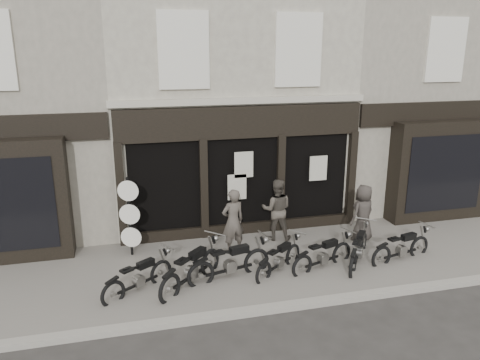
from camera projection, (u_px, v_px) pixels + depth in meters
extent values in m
plane|color=#2D2B28|center=(273.00, 282.00, 11.34)|extent=(90.00, 90.00, 0.00)
cube|color=slate|center=(262.00, 263.00, 12.16)|extent=(30.00, 4.20, 0.12)
cube|color=gray|center=(291.00, 306.00, 10.15)|extent=(30.00, 0.25, 0.13)
cube|color=#BCB6A1|center=(220.00, 89.00, 15.81)|extent=(7.20, 6.00, 8.20)
cube|color=black|center=(243.00, 122.00, 13.11)|extent=(7.10, 0.18, 0.90)
cube|color=black|center=(242.00, 188.00, 13.70)|extent=(6.50, 0.10, 2.95)
cube|color=black|center=(243.00, 230.00, 13.99)|extent=(7.10, 0.20, 0.44)
cube|color=#B5AE9C|center=(243.00, 101.00, 12.98)|extent=(7.30, 0.22, 0.18)
cube|color=silver|center=(183.00, 50.00, 12.23)|extent=(1.35, 0.12, 2.00)
cube|color=black|center=(183.00, 50.00, 12.26)|extent=(1.05, 0.06, 1.70)
cube|color=silver|center=(298.00, 50.00, 12.99)|extent=(1.35, 0.12, 2.00)
cube|color=black|center=(298.00, 50.00, 13.01)|extent=(1.05, 0.06, 1.70)
cube|color=black|center=(121.00, 196.00, 12.80)|extent=(0.22, 0.22, 3.00)
cube|color=black|center=(204.00, 190.00, 13.34)|extent=(0.22, 0.22, 3.00)
cube|color=black|center=(280.00, 184.00, 13.89)|extent=(0.22, 0.22, 3.00)
cube|color=black|center=(351.00, 179.00, 14.43)|extent=(0.22, 0.22, 3.00)
cube|color=beige|center=(244.00, 165.00, 13.33)|extent=(0.55, 0.04, 0.75)
cube|color=beige|center=(318.00, 168.00, 13.94)|extent=(0.55, 0.04, 0.75)
cube|color=beige|center=(237.00, 187.00, 13.46)|extent=(0.55, 0.04, 0.75)
cube|color=#9E9686|center=(17.00, 94.00, 14.31)|extent=(5.50, 6.00, 8.20)
cube|color=black|center=(3.00, 202.00, 11.84)|extent=(3.20, 0.70, 3.20)
cube|color=black|center=(0.00, 206.00, 11.52)|extent=(2.60, 0.06, 2.40)
cube|color=#9E9686|center=(388.00, 86.00, 17.31)|extent=(5.50, 6.00, 8.20)
cube|color=black|center=(438.00, 171.00, 14.84)|extent=(3.20, 0.70, 3.20)
cube|color=black|center=(445.00, 173.00, 14.52)|extent=(2.60, 0.06, 2.40)
cube|color=black|center=(439.00, 113.00, 14.63)|extent=(5.40, 0.16, 0.70)
cube|color=silver|center=(446.00, 50.00, 14.12)|extent=(1.30, 0.10, 1.90)
cube|color=black|center=(445.00, 50.00, 14.14)|extent=(1.00, 0.06, 1.60)
torus|color=black|center=(161.00, 273.00, 11.13)|extent=(0.56, 0.43, 0.63)
torus|color=black|center=(113.00, 294.00, 10.16)|extent=(0.56, 0.43, 0.63)
cube|color=black|center=(138.00, 284.00, 10.66)|extent=(0.93, 0.66, 0.06)
cube|color=gray|center=(139.00, 281.00, 10.65)|extent=(0.28, 0.26, 0.24)
cube|color=black|center=(146.00, 264.00, 10.71)|extent=(0.44, 0.37, 0.16)
cube|color=black|center=(127.00, 270.00, 10.33)|extent=(0.33, 0.31, 0.06)
cylinder|color=gray|center=(166.00, 246.00, 11.11)|extent=(0.33, 0.46, 0.03)
torus|color=black|center=(210.00, 263.00, 11.54)|extent=(0.58, 0.57, 0.72)
torus|color=black|center=(170.00, 289.00, 10.28)|extent=(0.58, 0.57, 0.72)
cube|color=black|center=(191.00, 277.00, 10.92)|extent=(0.94, 0.92, 0.06)
cube|color=gray|center=(191.00, 273.00, 10.91)|extent=(0.31, 0.31, 0.28)
cube|color=black|center=(197.00, 253.00, 11.01)|extent=(0.47, 0.47, 0.18)
cube|color=black|center=(182.00, 261.00, 10.51)|extent=(0.38, 0.37, 0.06)
cylinder|color=gray|center=(215.00, 233.00, 11.54)|extent=(0.46, 0.47, 0.04)
torus|color=black|center=(256.00, 262.00, 11.60)|extent=(0.71, 0.26, 0.70)
torus|color=black|center=(201.00, 275.00, 10.91)|extent=(0.71, 0.26, 0.70)
cube|color=black|center=(229.00, 270.00, 11.27)|extent=(1.21, 0.35, 0.06)
cube|color=gray|center=(230.00, 267.00, 11.26)|extent=(0.29, 0.24, 0.27)
cube|color=black|center=(239.00, 250.00, 11.26)|extent=(0.51, 0.29, 0.18)
cube|color=black|center=(217.00, 253.00, 10.99)|extent=(0.35, 0.28, 0.06)
cylinder|color=gray|center=(264.00, 235.00, 11.52)|extent=(0.18, 0.59, 0.04)
torus|color=black|center=(293.00, 255.00, 12.09)|extent=(0.53, 0.43, 0.60)
torus|color=black|center=(263.00, 273.00, 11.12)|extent=(0.53, 0.43, 0.60)
cube|color=black|center=(279.00, 265.00, 11.61)|extent=(0.87, 0.68, 0.05)
cube|color=gray|center=(279.00, 262.00, 11.61)|extent=(0.27, 0.26, 0.23)
cube|color=black|center=(284.00, 247.00, 11.67)|extent=(0.42, 0.37, 0.15)
cube|color=black|center=(273.00, 252.00, 11.29)|extent=(0.32, 0.30, 0.05)
cylinder|color=gray|center=(297.00, 232.00, 12.07)|extent=(0.34, 0.43, 0.03)
torus|color=black|center=(341.00, 254.00, 12.14)|extent=(0.62, 0.29, 0.63)
torus|color=black|center=(302.00, 267.00, 11.42)|extent=(0.62, 0.29, 0.63)
cube|color=black|center=(322.00, 261.00, 11.79)|extent=(1.06, 0.42, 0.06)
cube|color=gray|center=(323.00, 258.00, 11.78)|extent=(0.27, 0.23, 0.24)
cube|color=black|center=(330.00, 244.00, 11.80)|extent=(0.46, 0.29, 0.16)
cube|color=black|center=(315.00, 247.00, 11.51)|extent=(0.33, 0.27, 0.06)
cylinder|color=gray|center=(348.00, 230.00, 12.09)|extent=(0.21, 0.52, 0.03)
torus|color=black|center=(363.00, 244.00, 12.68)|extent=(0.48, 0.58, 0.67)
torus|color=black|center=(353.00, 266.00, 11.42)|extent=(0.48, 0.58, 0.67)
cube|color=black|center=(358.00, 256.00, 12.06)|extent=(0.76, 0.95, 0.06)
cube|color=gray|center=(358.00, 253.00, 12.06)|extent=(0.29, 0.30, 0.26)
cube|color=black|center=(361.00, 236.00, 12.16)|extent=(0.41, 0.46, 0.17)
cube|color=black|center=(357.00, 242.00, 11.67)|extent=(0.34, 0.35, 0.06)
cylinder|color=gray|center=(366.00, 219.00, 12.69)|extent=(0.47, 0.38, 0.04)
torus|color=black|center=(419.00, 247.00, 12.53)|extent=(0.64, 0.23, 0.63)
torus|color=black|center=(381.00, 258.00, 11.92)|extent=(0.64, 0.23, 0.63)
cube|color=black|center=(400.00, 254.00, 12.23)|extent=(1.09, 0.31, 0.06)
cube|color=gray|center=(401.00, 251.00, 12.22)|extent=(0.26, 0.22, 0.24)
cube|color=black|center=(409.00, 237.00, 12.22)|extent=(0.45, 0.26, 0.16)
cube|color=black|center=(394.00, 239.00, 11.98)|extent=(0.32, 0.25, 0.06)
cylinder|color=gray|center=(427.00, 224.00, 12.45)|extent=(0.16, 0.53, 0.03)
imported|color=#4C453E|center=(233.00, 221.00, 12.47)|extent=(0.73, 0.58, 1.77)
imported|color=#48423A|center=(277.00, 209.00, 13.35)|extent=(1.03, 0.91, 1.79)
imported|color=#37312D|center=(363.00, 213.00, 13.23)|extent=(0.95, 0.80, 1.66)
cylinder|color=black|center=(133.00, 258.00, 12.57)|extent=(0.36, 0.36, 0.06)
cylinder|color=black|center=(130.00, 219.00, 12.26)|extent=(0.07, 0.07, 2.27)
cylinder|color=black|center=(128.00, 191.00, 12.02)|extent=(0.54, 0.20, 0.55)
cylinder|color=silver|center=(128.00, 191.00, 12.00)|extent=(0.53, 0.17, 0.55)
cylinder|color=black|center=(130.00, 214.00, 12.19)|extent=(0.54, 0.20, 0.55)
cylinder|color=silver|center=(130.00, 214.00, 12.17)|extent=(0.53, 0.17, 0.55)
cylinder|color=black|center=(131.00, 237.00, 12.37)|extent=(0.54, 0.20, 0.55)
cylinder|color=silver|center=(131.00, 237.00, 12.35)|extent=(0.53, 0.17, 0.55)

